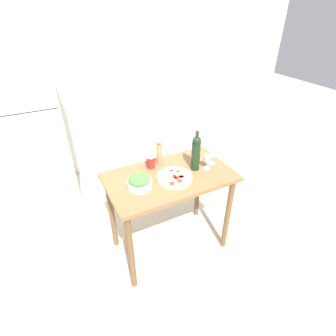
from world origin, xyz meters
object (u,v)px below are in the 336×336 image
object	(u,v)px
wine_bottle	(196,152)
salt_canister	(151,162)
pepper_mill	(159,153)
wine_glass_near	(207,159)
wine_glass_far	(212,154)
salad_bowl	(139,182)
homemade_pizza	(175,177)
refrigerator	(32,135)

from	to	relation	value
wine_bottle	salt_canister	distance (m)	0.43
salt_canister	wine_bottle	bearing A→B (deg)	-30.62
wine_bottle	pepper_mill	size ratio (longest dim) A/B	1.53
pepper_mill	wine_glass_near	bearing A→B (deg)	-37.03
wine_glass_far	pepper_mill	distance (m)	0.51
wine_bottle	salad_bowl	bearing A→B (deg)	-177.26
wine_glass_near	pepper_mill	xyz separation A→B (m)	(-0.36, 0.27, 0.02)
wine_glass_near	homemade_pizza	xyz separation A→B (m)	(-0.35, -0.02, -0.08)
wine_glass_near	salad_bowl	size ratio (longest dim) A/B	0.65
pepper_mill	salad_bowl	bearing A→B (deg)	-140.56
wine_glass_far	homemade_pizza	size ratio (longest dim) A/B	0.44
wine_glass_near	salt_canister	bearing A→B (deg)	150.83
refrigerator	homemade_pizza	bearing A→B (deg)	-56.59
refrigerator	wine_bottle	distance (m)	2.07
salt_canister	homemade_pizza	bearing A→B (deg)	-68.65
refrigerator	wine_glass_near	size ratio (longest dim) A/B	12.65
wine_bottle	wine_glass_near	size ratio (longest dim) A/B	2.76
salad_bowl	homemade_pizza	world-z (taller)	salad_bowl
wine_glass_far	homemade_pizza	world-z (taller)	wine_glass_far
wine_glass_near	pepper_mill	bearing A→B (deg)	142.97
wine_glass_near	wine_glass_far	size ratio (longest dim) A/B	1.00
homemade_pizza	salt_canister	bearing A→B (deg)	111.35
refrigerator	wine_glass_near	bearing A→B (deg)	-48.44
salad_bowl	refrigerator	bearing A→B (deg)	115.35
refrigerator	homemade_pizza	distance (m)	1.95
wine_glass_far	wine_bottle	bearing A→B (deg)	-178.49
pepper_mill	salt_canister	size ratio (longest dim) A/B	2.03
pepper_mill	salt_canister	world-z (taller)	pepper_mill
refrigerator	pepper_mill	bearing A→B (deg)	-51.44
refrigerator	wine_glass_far	xyz separation A→B (m)	(1.52, -1.56, 0.14)
pepper_mill	homemade_pizza	bearing A→B (deg)	-88.37
refrigerator	salad_bowl	world-z (taller)	refrigerator
wine_glass_near	homemade_pizza	bearing A→B (deg)	-177.06
wine_bottle	wine_glass_far	distance (m)	0.21
refrigerator	homemade_pizza	world-z (taller)	refrigerator
wine_bottle	salad_bowl	size ratio (longest dim) A/B	1.79
wine_glass_near	wine_glass_far	distance (m)	0.11
salad_bowl	homemade_pizza	xyz separation A→B (m)	(0.32, -0.04, -0.03)
refrigerator	salt_canister	xyz separation A→B (m)	(0.97, -1.35, 0.10)
salt_canister	pepper_mill	bearing A→B (deg)	8.85
homemade_pizza	salt_canister	distance (m)	0.30
wine_bottle	salt_canister	size ratio (longest dim) A/B	3.09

